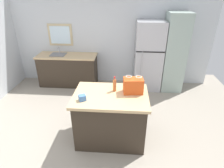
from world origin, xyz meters
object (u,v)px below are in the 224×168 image
(tall_cabinet, at_px, (174,53))
(bottle, at_px, (115,85))
(kitchen_island, at_px, (111,117))
(small_box, at_px, (82,98))
(refrigerator, at_px, (148,56))
(shopping_bag, at_px, (133,86))

(tall_cabinet, height_order, bottle, tall_cabinet)
(kitchen_island, relative_size, bottle, 4.68)
(tall_cabinet, distance_m, bottle, 2.43)
(small_box, bearing_deg, kitchen_island, 25.70)
(kitchen_island, distance_m, refrigerator, 2.31)
(shopping_bag, relative_size, small_box, 3.25)
(bottle, bearing_deg, refrigerator, 68.35)
(tall_cabinet, bearing_deg, bottle, -126.06)
(shopping_bag, height_order, bottle, shopping_bag)
(kitchen_island, bearing_deg, tall_cabinet, 54.78)
(shopping_bag, xyz_separation_m, bottle, (-0.32, 0.04, -0.01))
(kitchen_island, height_order, small_box, small_box)
(tall_cabinet, relative_size, shopping_bag, 5.87)
(refrigerator, xyz_separation_m, shopping_bag, (-0.46, -2.00, 0.15))
(refrigerator, height_order, small_box, refrigerator)
(small_box, xyz_separation_m, bottle, (0.49, 0.35, 0.08))
(refrigerator, bearing_deg, kitchen_island, -111.65)
(refrigerator, distance_m, shopping_bag, 2.06)
(kitchen_island, distance_m, small_box, 0.70)
(shopping_bag, bearing_deg, kitchen_island, -164.64)
(tall_cabinet, bearing_deg, refrigerator, -179.98)
(small_box, bearing_deg, shopping_bag, 21.10)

